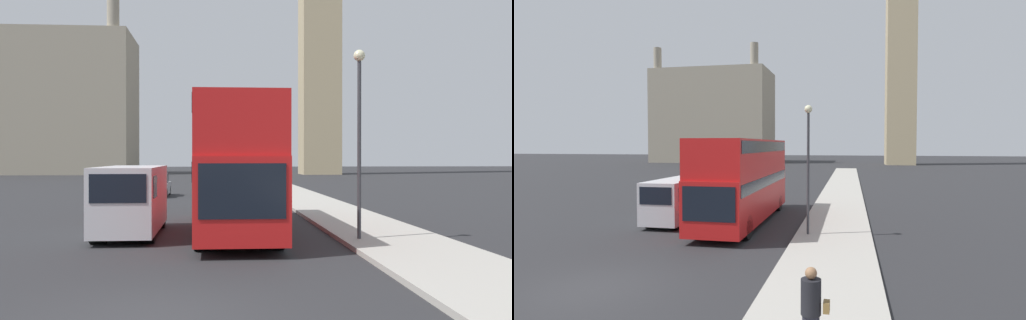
# 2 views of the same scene
# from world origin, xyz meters

# --- Properties ---
(ground_plane) EXTENTS (300.00, 300.00, 0.00)m
(ground_plane) POSITION_xyz_m (0.00, 0.00, 0.00)
(ground_plane) COLOR #28282B
(building_block_distant) EXTENTS (27.61, 15.28, 27.04)m
(building_block_distant) POSITION_xyz_m (-25.65, 83.74, 11.13)
(building_block_distant) COLOR #9E937F
(building_block_distant) RESTS_ON ground_plane
(red_double_decker_bus) EXTENTS (2.64, 11.42, 4.51)m
(red_double_decker_bus) POSITION_xyz_m (1.78, 10.73, 2.52)
(red_double_decker_bus) COLOR red
(red_double_decker_bus) RESTS_ON ground_plane
(white_van) EXTENTS (2.00, 5.68, 2.36)m
(white_van) POSITION_xyz_m (-1.78, 10.07, 1.27)
(white_van) COLOR silver
(white_van) RESTS_ON ground_plane
(street_lamp) EXTENTS (0.36, 0.36, 5.88)m
(street_lamp) POSITION_xyz_m (5.56, 7.75, 4.00)
(street_lamp) COLOR #38383D
(street_lamp) RESTS_ON sidewalk_strip
(parked_sedan) EXTENTS (1.88, 4.42, 1.57)m
(parked_sedan) POSITION_xyz_m (-2.94, 29.79, 0.70)
(parked_sedan) COLOR #99999E
(parked_sedan) RESTS_ON ground_plane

